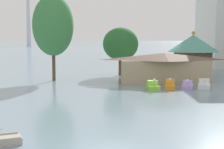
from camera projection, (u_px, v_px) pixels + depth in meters
pedal_boat_lime at (153, 86)px, 45.31m from camera, size 1.75×2.76×1.68m
pedal_boat_orange at (170, 85)px, 46.26m from camera, size 1.78×2.85×1.66m
pedal_boat_lavender at (188, 85)px, 46.34m from camera, size 2.10×2.78×1.42m
pedal_boat_white at (204, 85)px, 46.45m from camera, size 2.19×2.58×1.54m
boathouse at (164, 67)px, 52.97m from camera, size 14.73×6.62×4.71m
green_roof_pavilion at (193, 52)px, 62.69m from camera, size 9.64×9.64×8.37m
shoreline_tree_tall_left at (53, 25)px, 54.40m from camera, size 6.71×6.71×14.07m
shoreline_tree_mid at (121, 44)px, 63.04m from camera, size 6.72×6.72×9.07m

